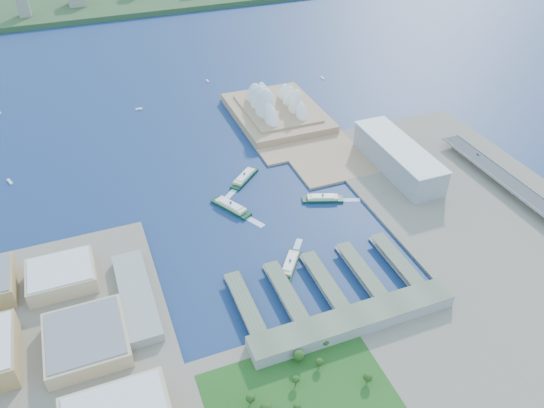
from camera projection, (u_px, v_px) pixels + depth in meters
name	position (u px, v px, depth m)	size (l,w,h in m)	color
ground	(283.00, 242.00, 586.67)	(3000.00, 3000.00, 0.00)	#10214E
west_land	(49.00, 391.00, 434.59)	(220.00, 390.00, 3.00)	#7A6E5D
south_land	(380.00, 399.00, 428.81)	(720.00, 180.00, 3.00)	#7A6E5D
east_land	(489.00, 219.00, 618.20)	(240.00, 500.00, 3.00)	#7A6E5D
peninsula	(283.00, 121.00, 811.37)	(135.00, 220.00, 3.00)	#A47D59
far_shore	(134.00, 0.00, 1315.58)	(2200.00, 260.00, 12.00)	#2D4926
opera_house	(277.00, 98.00, 807.38)	(134.00, 180.00, 58.00)	white
toaster_building	(398.00, 158.00, 690.93)	(45.00, 155.00, 35.00)	gray
expressway	(537.00, 207.00, 623.74)	(26.00, 340.00, 11.85)	gray
west_buildings	(43.00, 347.00, 451.79)	(200.00, 280.00, 27.00)	#9F824F
ferry_wharves	(324.00, 281.00, 531.91)	(184.00, 90.00, 9.30)	#535D47
terminal_building	(353.00, 321.00, 484.75)	(200.00, 28.00, 12.00)	gray
park	(303.00, 396.00, 420.64)	(150.00, 110.00, 16.00)	#194714
ferry_a	(231.00, 205.00, 632.92)	(14.19, 55.73, 10.54)	#0D341F
ferry_b	(244.00, 176.00, 683.62)	(13.48, 52.94, 10.01)	#0D341F
ferry_c	(290.00, 263.00, 553.16)	(12.63, 49.63, 9.39)	#0D341F
ferry_d	(323.00, 197.00, 647.02)	(12.72, 49.98, 9.45)	#0D341F
boat_a	(10.00, 181.00, 680.75)	(3.33, 13.33, 2.57)	white
boat_b	(139.00, 109.00, 846.03)	(3.62, 10.35, 2.79)	white
boat_c	(322.00, 78.00, 944.43)	(3.32, 11.38, 2.56)	white
boat_e	(208.00, 81.00, 934.29)	(3.07, 9.63, 2.36)	white
car_c	(478.00, 155.00, 706.53)	(1.80, 4.43, 1.29)	slate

